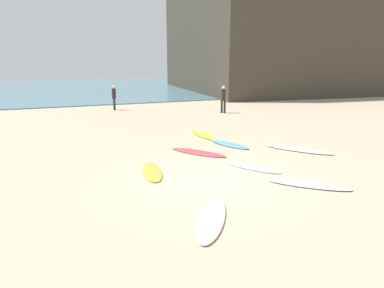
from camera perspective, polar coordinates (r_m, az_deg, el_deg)
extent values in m
plane|color=tan|center=(9.88, 2.67, -5.84)|extent=(120.00, 120.00, 0.00)
cube|color=slate|center=(46.93, -18.15, 9.09)|extent=(120.00, 40.00, 0.08)
cube|color=#3D382D|center=(44.28, 16.31, 17.36)|extent=(27.68, 25.38, 13.00)
ellipsoid|color=silver|center=(13.51, 17.57, -0.88)|extent=(1.91, 2.44, 0.09)
ellipsoid|color=#F3A035|center=(10.43, -6.78, -4.66)|extent=(0.88, 2.00, 0.07)
ellipsoid|color=yellow|center=(15.41, 2.08, 1.51)|extent=(0.67, 2.43, 0.09)
ellipsoid|color=#DD4453|center=(12.52, 1.05, -1.42)|extent=(1.78, 2.26, 0.06)
ellipsoid|color=#F2DCCF|center=(7.46, 3.25, -12.25)|extent=(1.77, 2.29, 0.08)
ellipsoid|color=white|center=(9.81, 19.15, -6.49)|extent=(1.92, 1.88, 0.08)
ellipsoid|color=#51A0E1|center=(13.77, 6.34, -0.07)|extent=(1.12, 2.05, 0.08)
ellipsoid|color=white|center=(10.96, 10.13, -3.87)|extent=(1.35, 1.91, 0.06)
cylinder|color=black|center=(24.24, -12.99, 6.52)|extent=(0.14, 0.14, 0.81)
cylinder|color=black|center=(24.44, -12.94, 6.58)|extent=(0.14, 0.14, 0.81)
cylinder|color=black|center=(24.27, -13.06, 8.28)|extent=(0.34, 0.34, 0.67)
sphere|color=beige|center=(24.23, -13.12, 9.33)|extent=(0.22, 0.22, 0.22)
cylinder|color=black|center=(22.47, 5.04, 6.32)|extent=(0.14, 0.14, 0.84)
cylinder|color=black|center=(22.41, 5.53, 6.29)|extent=(0.14, 0.14, 0.84)
cylinder|color=black|center=(22.35, 5.33, 8.27)|extent=(0.40, 0.40, 0.70)
sphere|color=beige|center=(22.31, 5.35, 9.47)|extent=(0.23, 0.23, 0.23)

